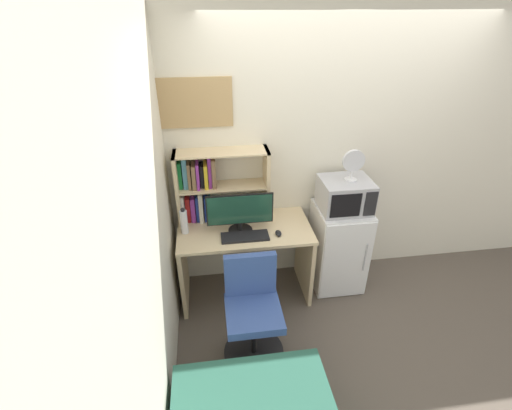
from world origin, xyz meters
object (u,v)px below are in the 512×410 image
(computer_mouse, at_px, (278,233))
(mini_fridge, at_px, (338,247))
(desk_chair, at_px, (253,315))
(wall_corkboard, at_px, (193,103))
(microwave, at_px, (345,195))
(monitor, at_px, (240,212))
(desk_fan, at_px, (353,163))
(keyboard, at_px, (245,237))
(water_bottle, at_px, (184,222))
(hutch_bookshelf, at_px, (208,186))

(computer_mouse, xyz_separation_m, mini_fridge, (0.65, 0.19, -0.35))
(desk_chair, distance_m, wall_corkboard, 1.78)
(computer_mouse, distance_m, microwave, 0.71)
(microwave, bearing_deg, desk_chair, -142.46)
(monitor, height_order, wall_corkboard, wall_corkboard)
(microwave, bearing_deg, wall_corkboard, 168.89)
(monitor, xyz_separation_m, desk_chair, (0.02, -0.64, -0.57))
(microwave, relative_size, desk_fan, 1.56)
(keyboard, xyz_separation_m, mini_fridge, (0.94, 0.19, -0.34))
(monitor, bearing_deg, computer_mouse, -17.95)
(microwave, bearing_deg, monitor, -174.95)
(keyboard, distance_m, water_bottle, 0.55)
(water_bottle, height_order, microwave, microwave)
(mini_fridge, relative_size, desk_chair, 0.99)
(mini_fridge, relative_size, microwave, 1.92)
(mini_fridge, xyz_separation_m, desk_fan, (0.03, -0.00, 0.89))
(mini_fridge, bearing_deg, wall_corkboard, 168.76)
(microwave, xyz_separation_m, desk_chair, (-0.95, -0.73, -0.62))
(water_bottle, relative_size, wall_corkboard, 0.37)
(monitor, bearing_deg, keyboard, -75.40)
(hutch_bookshelf, distance_m, keyboard, 0.57)
(mini_fridge, height_order, desk_fan, desk_fan)
(water_bottle, bearing_deg, microwave, 1.67)
(keyboard, xyz_separation_m, desk_chair, (-0.01, -0.53, -0.39))
(computer_mouse, bearing_deg, microwave, 16.40)
(desk_fan, bearing_deg, computer_mouse, -164.81)
(mini_fridge, relative_size, wall_corkboard, 1.33)
(desk_fan, bearing_deg, desk_chair, -143.61)
(wall_corkboard, bearing_deg, mini_fridge, -11.24)
(water_bottle, distance_m, wall_corkboard, 1.00)
(monitor, xyz_separation_m, wall_corkboard, (-0.34, 0.34, 0.86))
(monitor, bearing_deg, microwave, 5.05)
(monitor, height_order, computer_mouse, monitor)
(keyboard, relative_size, wall_corkboard, 0.63)
(water_bottle, height_order, mini_fridge, water_bottle)
(hutch_bookshelf, height_order, monitor, hutch_bookshelf)
(wall_corkboard, bearing_deg, computer_mouse, -34.14)
(monitor, distance_m, wall_corkboard, 0.99)
(mini_fridge, distance_m, wall_corkboard, 1.93)
(keyboard, relative_size, desk_chair, 0.47)
(wall_corkboard, bearing_deg, keyboard, -51.09)
(keyboard, xyz_separation_m, computer_mouse, (0.30, 0.00, 0.01))
(hutch_bookshelf, bearing_deg, computer_mouse, -31.19)
(computer_mouse, bearing_deg, mini_fridge, 16.16)
(microwave, bearing_deg, keyboard, -168.32)
(monitor, relative_size, microwave, 1.29)
(water_bottle, bearing_deg, desk_chair, -53.32)
(hutch_bookshelf, distance_m, desk_fan, 1.29)
(mini_fridge, distance_m, desk_chair, 1.20)
(mini_fridge, xyz_separation_m, microwave, (0.00, 0.00, 0.58))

